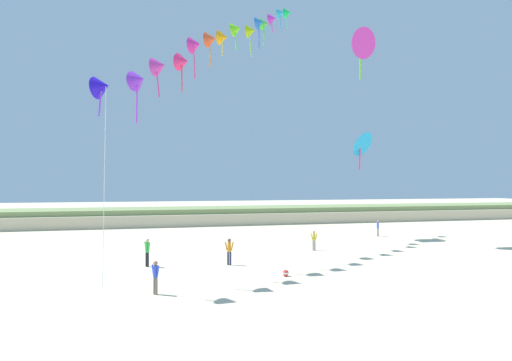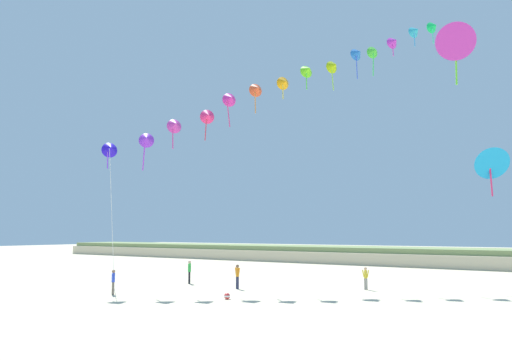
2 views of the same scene
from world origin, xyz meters
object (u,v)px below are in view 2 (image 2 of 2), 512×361
at_px(person_near_right, 113,280).
at_px(person_far_left, 366,277).
at_px(large_kite_low_lead, 455,43).
at_px(beach_ball, 227,296).
at_px(person_far_right, 237,275).
at_px(large_kite_mid_trail, 490,161).
at_px(person_mid_center, 189,270).

height_order(person_near_right, person_far_left, person_near_right).
bearing_deg(large_kite_low_lead, person_near_right, -141.44).
bearing_deg(beach_ball, person_near_right, -161.72).
height_order(person_far_right, large_kite_mid_trail, large_kite_mid_trail).
bearing_deg(person_far_right, large_kite_low_lead, 30.69).
height_order(person_mid_center, person_far_right, person_mid_center).
relative_size(person_mid_center, large_kite_mid_trail, 0.45).
xyz_separation_m(person_near_right, large_kite_low_lead, (18.42, 14.68, 16.67)).
height_order(large_kite_low_lead, large_kite_mid_trail, large_kite_low_lead).
height_order(person_far_right, beach_ball, person_far_right).
relative_size(person_far_left, large_kite_low_lead, 0.33).
bearing_deg(person_far_left, person_mid_center, -163.50).
bearing_deg(person_near_right, beach_ball, 18.28).
relative_size(person_far_left, person_far_right, 0.91).
xyz_separation_m(person_mid_center, large_kite_low_lead, (18.55, 7.29, 16.56)).
height_order(person_near_right, large_kite_low_lead, large_kite_low_lead).
bearing_deg(person_far_left, large_kite_mid_trail, 41.36).
xyz_separation_m(person_near_right, person_far_right, (4.90, 6.66, 0.07)).
relative_size(person_mid_center, person_far_left, 1.15).
bearing_deg(person_far_left, person_far_right, -149.59).
relative_size(person_far_right, beach_ball, 4.65).
relative_size(person_mid_center, beach_ball, 4.86).
height_order(person_mid_center, large_kite_mid_trail, large_kite_mid_trail).
bearing_deg(large_kite_mid_trail, person_near_right, -138.47).
bearing_deg(beach_ball, person_far_left, 58.65).
distance_m(person_near_right, large_kite_mid_trail, 27.88).
bearing_deg(beach_ball, large_kite_mid_trail, 50.17).
height_order(person_mid_center, beach_ball, person_mid_center).
xyz_separation_m(large_kite_low_lead, large_kite_mid_trail, (1.52, 2.98, -8.45)).
height_order(person_mid_center, person_far_left, person_mid_center).
xyz_separation_m(person_far_left, beach_ball, (-5.34, -8.76, -0.71)).
bearing_deg(person_near_right, large_kite_mid_trail, 41.53).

